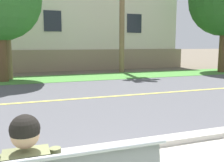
% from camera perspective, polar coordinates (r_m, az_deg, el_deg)
% --- Properties ---
extents(ground_plane, '(140.00, 140.00, 0.00)m').
position_cam_1_polar(ground_plane, '(9.62, -10.52, -2.31)').
color(ground_plane, '#665B4C').
extents(curb_edge, '(44.00, 0.30, 0.11)m').
position_cam_1_polar(curb_edge, '(4.32, 1.56, -14.90)').
color(curb_edge, '#ADA89E').
rests_on(curb_edge, ground_plane).
extents(street_asphalt, '(52.00, 8.00, 0.01)m').
position_cam_1_polar(street_asphalt, '(8.17, -8.89, -4.14)').
color(street_asphalt, '#515156').
rests_on(street_asphalt, ground_plane).
extents(road_centre_line, '(48.00, 0.14, 0.01)m').
position_cam_1_polar(road_centre_line, '(8.17, -8.89, -4.10)').
color(road_centre_line, '#E0CC4C').
rests_on(road_centre_line, ground_plane).
extents(far_verge_grass, '(48.00, 2.80, 0.02)m').
position_cam_1_polar(far_verge_grass, '(13.22, -12.99, 0.54)').
color(far_verge_grass, '#478438').
rests_on(far_verge_grass, ground_plane).
extents(garden_wall, '(13.00, 0.36, 1.40)m').
position_cam_1_polar(garden_wall, '(17.35, -2.96, 4.87)').
color(garden_wall, gray).
rests_on(garden_wall, ground_plane).
extents(house_across_street, '(13.60, 6.91, 6.45)m').
position_cam_1_polar(house_across_street, '(20.41, -6.24, 12.57)').
color(house_across_street, beige).
rests_on(house_across_street, ground_plane).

